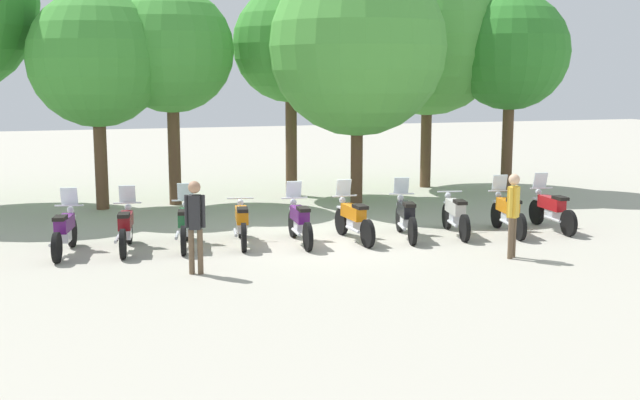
% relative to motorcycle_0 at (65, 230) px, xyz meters
% --- Properties ---
extents(ground_plane, '(80.00, 80.00, 0.00)m').
position_rel_motorcycle_0_xyz_m(ground_plane, '(5.76, -0.43, -0.52)').
color(ground_plane, '#ADA899').
extents(motorcycle_0, '(0.74, 2.17, 1.37)m').
position_rel_motorcycle_0_xyz_m(motorcycle_0, '(0.00, 0.00, 0.00)').
color(motorcycle_0, black).
rests_on(motorcycle_0, ground_plane).
extents(motorcycle_1, '(0.68, 2.18, 1.37)m').
position_rel_motorcycle_0_xyz_m(motorcycle_1, '(1.28, -0.02, 0.00)').
color(motorcycle_1, black).
rests_on(motorcycle_1, ground_plane).
extents(motorcycle_2, '(0.71, 2.17, 1.37)m').
position_rel_motorcycle_0_xyz_m(motorcycle_2, '(2.56, -0.04, 0.00)').
color(motorcycle_2, black).
rests_on(motorcycle_2, ground_plane).
extents(motorcycle_3, '(0.69, 2.18, 0.99)m').
position_rel_motorcycle_0_xyz_m(motorcycle_3, '(3.84, -0.12, -0.01)').
color(motorcycle_3, black).
rests_on(motorcycle_3, ground_plane).
extents(motorcycle_4, '(0.62, 2.19, 1.37)m').
position_rel_motorcycle_0_xyz_m(motorcycle_4, '(5.11, -0.43, 0.00)').
color(motorcycle_4, black).
rests_on(motorcycle_4, ground_plane).
extents(motorcycle_5, '(0.62, 2.19, 1.37)m').
position_rel_motorcycle_0_xyz_m(motorcycle_5, '(6.39, -0.50, 0.00)').
color(motorcycle_5, black).
rests_on(motorcycle_5, ground_plane).
extents(motorcycle_6, '(0.76, 2.16, 1.37)m').
position_rel_motorcycle_0_xyz_m(motorcycle_6, '(7.68, -0.55, 0.00)').
color(motorcycle_6, black).
rests_on(motorcycle_6, ground_plane).
extents(motorcycle_7, '(0.74, 2.17, 0.99)m').
position_rel_motorcycle_0_xyz_m(motorcycle_7, '(8.96, -0.58, -0.01)').
color(motorcycle_7, black).
rests_on(motorcycle_7, ground_plane).
extents(motorcycle_8, '(0.71, 2.18, 1.37)m').
position_rel_motorcycle_0_xyz_m(motorcycle_8, '(10.24, -0.81, 0.00)').
color(motorcycle_8, black).
rests_on(motorcycle_8, ground_plane).
extents(motorcycle_9, '(0.62, 2.19, 1.37)m').
position_rel_motorcycle_0_xyz_m(motorcycle_9, '(11.52, -0.73, 0.00)').
color(motorcycle_9, black).
rests_on(motorcycle_9, ground_plane).
extents(person_0, '(0.41, 0.30, 1.82)m').
position_rel_motorcycle_0_xyz_m(person_0, '(2.44, -2.55, 0.57)').
color(person_0, brown).
rests_on(person_0, ground_plane).
extents(person_1, '(0.36, 0.33, 1.79)m').
position_rel_motorcycle_0_xyz_m(person_1, '(9.00, -3.14, 0.54)').
color(person_1, brown).
rests_on(person_1, ground_plane).
extents(tree_1, '(3.81, 3.81, 6.15)m').
position_rel_motorcycle_0_xyz_m(tree_1, '(0.96, 5.71, 3.71)').
color(tree_1, brown).
rests_on(tree_1, ground_plane).
extents(tree_2, '(3.62, 3.62, 6.32)m').
position_rel_motorcycle_0_xyz_m(tree_2, '(3.07, 5.95, 3.97)').
color(tree_2, brown).
rests_on(tree_2, ground_plane).
extents(tree_3, '(3.60, 3.60, 6.55)m').
position_rel_motorcycle_0_xyz_m(tree_3, '(6.81, 6.60, 4.20)').
color(tree_3, brown).
rests_on(tree_3, ground_plane).
extents(tree_4, '(5.22, 5.22, 7.23)m').
position_rel_motorcycle_0_xyz_m(tree_4, '(8.31, 4.67, 4.09)').
color(tree_4, brown).
rests_on(tree_4, ground_plane).
extents(tree_5, '(5.22, 5.22, 7.66)m').
position_rel_motorcycle_0_xyz_m(tree_5, '(11.69, 7.12, 4.52)').
color(tree_5, brown).
rests_on(tree_5, ground_plane).
extents(tree_6, '(3.77, 3.77, 6.43)m').
position_rel_motorcycle_0_xyz_m(tree_6, '(13.81, 5.41, 4.01)').
color(tree_6, brown).
rests_on(tree_6, ground_plane).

